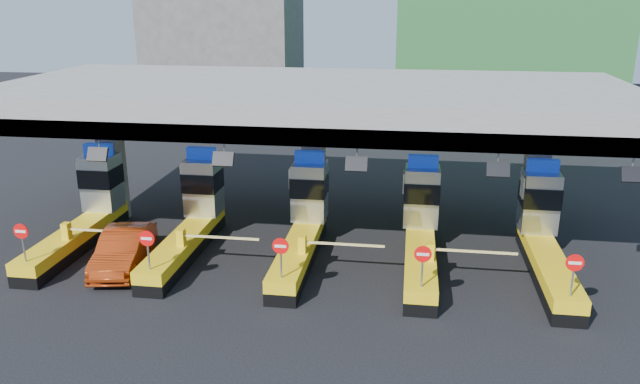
# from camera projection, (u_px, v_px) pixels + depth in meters

# --- Properties ---
(ground) EXTENTS (120.00, 120.00, 0.00)m
(ground) POSITION_uv_depth(u_px,v_px,m) (303.00, 253.00, 27.16)
(ground) COLOR black
(ground) RESTS_ON ground
(toll_canopy) EXTENTS (28.00, 12.09, 7.00)m
(toll_canopy) POSITION_uv_depth(u_px,v_px,m) (313.00, 103.00, 28.01)
(toll_canopy) COLOR slate
(toll_canopy) RESTS_ON ground
(toll_lane_far_left) EXTENTS (4.43, 8.00, 4.16)m
(toll_lane_far_left) POSITION_uv_depth(u_px,v_px,m) (88.00, 210.00, 28.38)
(toll_lane_far_left) COLOR black
(toll_lane_far_left) RESTS_ON ground
(toll_lane_left) EXTENTS (4.43, 8.00, 4.16)m
(toll_lane_left) POSITION_uv_depth(u_px,v_px,m) (193.00, 216.00, 27.69)
(toll_lane_left) COLOR black
(toll_lane_left) RESTS_ON ground
(toll_lane_center) EXTENTS (4.43, 8.00, 4.16)m
(toll_lane_center) POSITION_uv_depth(u_px,v_px,m) (304.00, 221.00, 27.00)
(toll_lane_center) COLOR black
(toll_lane_center) RESTS_ON ground
(toll_lane_right) EXTENTS (4.43, 8.00, 4.16)m
(toll_lane_right) POSITION_uv_depth(u_px,v_px,m) (421.00, 227.00, 26.30)
(toll_lane_right) COLOR black
(toll_lane_right) RESTS_ON ground
(toll_lane_far_right) EXTENTS (4.43, 8.00, 4.16)m
(toll_lane_far_right) POSITION_uv_depth(u_px,v_px,m) (544.00, 233.00, 25.61)
(toll_lane_far_right) COLOR black
(toll_lane_far_right) RESTS_ON ground
(bg_building_concrete) EXTENTS (14.00, 10.00, 18.00)m
(bg_building_concrete) POSITION_uv_depth(u_px,v_px,m) (224.00, 14.00, 60.34)
(bg_building_concrete) COLOR #4C4C49
(bg_building_concrete) RESTS_ON ground
(red_car) EXTENTS (2.46, 5.02, 1.58)m
(red_car) POSITION_uv_depth(u_px,v_px,m) (124.00, 249.00, 25.57)
(red_car) COLOR maroon
(red_car) RESTS_ON ground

